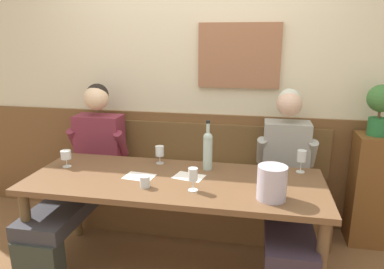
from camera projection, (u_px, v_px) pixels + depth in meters
room_wall_back at (198, 71)px, 3.19m from camera, size 6.80×0.12×2.80m
wood_wainscot_panel at (196, 166)px, 3.37m from camera, size 6.80×0.03×1.02m
wall_bench at (192, 198)px, 3.24m from camera, size 2.37×0.42×0.94m
dining_table at (174, 190)px, 2.51m from camera, size 2.07×0.79×0.74m
person_right_seat at (84, 168)px, 2.98m from camera, size 0.53×1.22×1.30m
person_center_right_seat at (287, 182)px, 2.68m from camera, size 0.48×1.22×1.30m
ice_bucket at (272, 183)px, 2.16m from camera, size 0.18×0.18×0.21m
wine_bottle_amber_mid at (208, 149)px, 2.64m from camera, size 0.07×0.07×0.38m
wine_glass_mid_left at (302, 157)px, 2.59m from camera, size 0.07×0.07×0.17m
wine_glass_center_front at (160, 152)px, 2.78m from camera, size 0.07×0.07×0.14m
wine_glass_left_end at (66, 155)px, 2.70m from camera, size 0.08×0.08×0.13m
wine_glass_center_rear at (193, 176)px, 2.28m from camera, size 0.07×0.07×0.15m
water_tumbler_center at (145, 182)px, 2.35m from camera, size 0.07×0.07×0.08m
tasting_sheet_left_guest at (189, 177)px, 2.53m from camera, size 0.24×0.19×0.00m
tasting_sheet_right_guest at (139, 177)px, 2.53m from camera, size 0.23×0.17×0.00m
corner_pedestal at (368, 190)px, 2.95m from camera, size 0.28×0.28×0.94m
potted_plant at (380, 105)px, 2.76m from camera, size 0.21×0.21×0.40m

